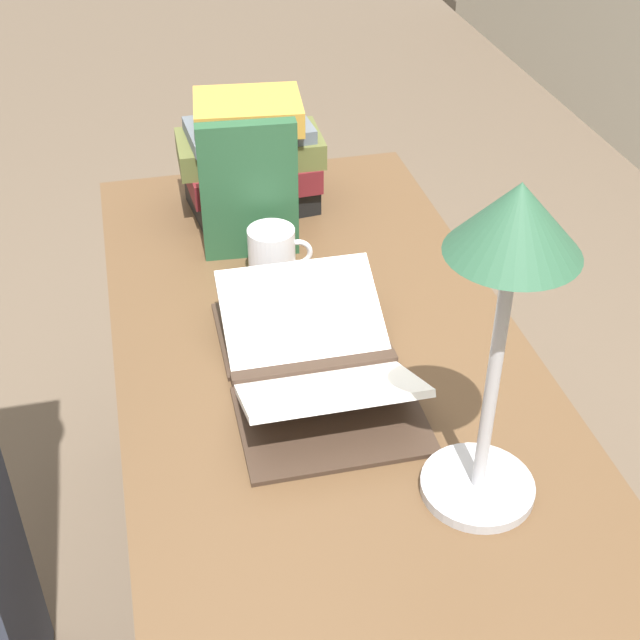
{
  "coord_description": "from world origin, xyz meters",
  "views": [
    {
      "loc": [
        1.18,
        -0.28,
        1.68
      ],
      "look_at": [
        0.05,
        -0.01,
        0.84
      ],
      "focal_mm": 50.0,
      "sensor_mm": 36.0,
      "label": 1
    }
  ],
  "objects_px": {
    "book_stack_tall": "(250,157)",
    "reading_lamp": "(509,272)",
    "open_book": "(315,360)",
    "coffee_mug": "(273,254)",
    "book_standing_upright": "(249,191)"
  },
  "relations": [
    {
      "from": "open_book",
      "to": "coffee_mug",
      "type": "height_order",
      "value": "coffee_mug"
    },
    {
      "from": "book_stack_tall",
      "to": "book_standing_upright",
      "type": "relative_size",
      "value": 1.09
    },
    {
      "from": "open_book",
      "to": "book_standing_upright",
      "type": "relative_size",
      "value": 1.65
    },
    {
      "from": "open_book",
      "to": "coffee_mug",
      "type": "bearing_deg",
      "value": -177.28
    },
    {
      "from": "open_book",
      "to": "reading_lamp",
      "type": "xyz_separation_m",
      "value": [
        0.3,
        0.16,
        0.33
      ]
    },
    {
      "from": "book_standing_upright",
      "to": "coffee_mug",
      "type": "height_order",
      "value": "book_standing_upright"
    },
    {
      "from": "book_standing_upright",
      "to": "coffee_mug",
      "type": "xyz_separation_m",
      "value": [
        0.09,
        0.02,
        -0.09
      ]
    },
    {
      "from": "open_book",
      "to": "book_stack_tall",
      "type": "bearing_deg",
      "value": -179.14
    },
    {
      "from": "coffee_mug",
      "to": "open_book",
      "type": "bearing_deg",
      "value": 2.17
    },
    {
      "from": "reading_lamp",
      "to": "coffee_mug",
      "type": "height_order",
      "value": "reading_lamp"
    },
    {
      "from": "open_book",
      "to": "reading_lamp",
      "type": "relative_size",
      "value": 0.94
    },
    {
      "from": "book_standing_upright",
      "to": "book_stack_tall",
      "type": "bearing_deg",
      "value": 174.26
    },
    {
      "from": "book_stack_tall",
      "to": "coffee_mug",
      "type": "bearing_deg",
      "value": -1.66
    },
    {
      "from": "reading_lamp",
      "to": "book_stack_tall",
      "type": "bearing_deg",
      "value": -169.35
    },
    {
      "from": "book_stack_tall",
      "to": "reading_lamp",
      "type": "bearing_deg",
      "value": 10.65
    }
  ]
}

